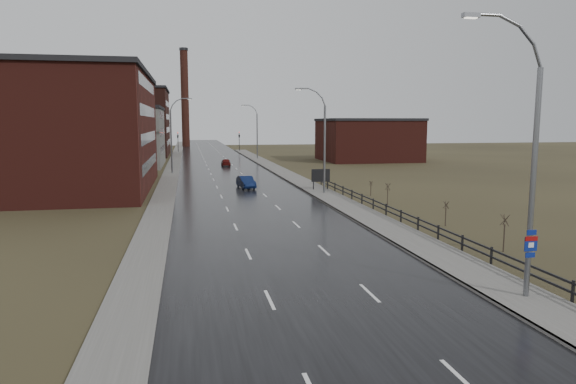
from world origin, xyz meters
name	(u,v)px	position (x,y,z in m)	size (l,w,h in m)	color
ground	(348,334)	(0.00, 0.00, 0.00)	(320.00, 320.00, 0.00)	#2D2819
road	(226,174)	(0.00, 60.00, 0.03)	(14.00, 300.00, 0.06)	black
sidewalk_right	(325,195)	(8.60, 35.00, 0.09)	(3.20, 180.00, 0.18)	#595651
curb_right	(311,195)	(7.08, 35.00, 0.09)	(0.16, 180.00, 0.18)	slate
sidewalk_left	(171,175)	(-8.20, 60.00, 0.06)	(2.40, 260.00, 0.12)	#595651
warehouse_near	(48,131)	(-20.99, 45.00, 6.76)	(22.44, 28.56, 13.50)	#471914
warehouse_mid	(116,136)	(-17.99, 78.00, 5.26)	(16.32, 20.40, 10.50)	slate
warehouse_far	(110,122)	(-22.99, 108.00, 7.76)	(26.52, 24.48, 15.50)	#331611
building_right	(368,140)	(30.30, 82.00, 4.26)	(18.36, 16.32, 8.50)	#471914
smokestack	(185,97)	(-6.00, 150.00, 15.50)	(2.70, 2.70, 30.70)	#331611
streetlight_main	(528,163)	(8.47, 2.00, 6.06)	(3.91, 0.29, 12.11)	slate
streetlight_right_mid	(322,140)	(8.50, 36.00, 5.84)	(3.36, 0.28, 11.35)	slate
streetlight_left	(173,135)	(-7.70, 62.00, 5.84)	(3.36, 0.28, 11.35)	slate
streetlight_right_far	(256,131)	(8.50, 90.00, 5.84)	(3.36, 0.28, 11.35)	slate
guardrail	(405,216)	(10.30, 18.31, 0.71)	(0.10, 53.05, 1.10)	black
shrub_c	(504,232)	(12.89, 9.76, 1.21)	(0.54, 0.57, 2.29)	#382D23
shrub_d	(446,213)	(13.29, 17.64, 1.00)	(0.45, 0.48, 1.88)	#382D23
shrub_e	(388,194)	(12.37, 26.84, 1.16)	(0.52, 0.55, 2.19)	#382D23
shrub_f	(371,188)	(13.37, 33.94, 0.83)	(0.38, 0.40, 1.56)	#382D23
billboard	(321,176)	(9.10, 38.70, 1.69)	(2.15, 0.17, 2.50)	black
traffic_light_left	(178,134)	(-8.00, 120.00, 4.60)	(0.58, 2.73, 5.30)	black
traffic_light_right	(239,134)	(8.00, 120.00, 4.60)	(0.58, 2.73, 5.30)	black
car_near	(246,183)	(1.02, 42.41, 0.71)	(1.50, 4.29, 1.41)	#0D1A42
car_far	(226,163)	(0.98, 73.86, 0.66)	(1.56, 3.87, 1.32)	#57100E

